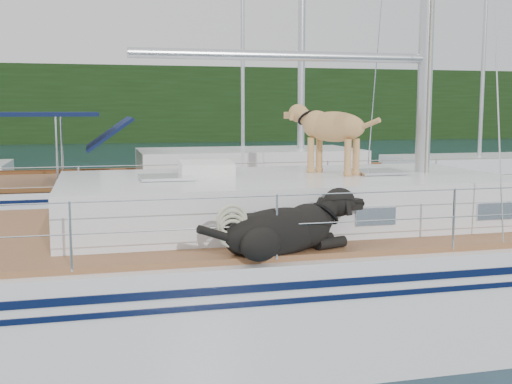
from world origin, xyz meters
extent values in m
plane|color=black|center=(0.00, 0.00, 0.00)|extent=(120.00, 120.00, 0.00)
cube|color=black|center=(0.00, 45.00, 3.00)|extent=(90.00, 3.00, 6.00)
cube|color=#595147|center=(0.00, 46.20, 0.60)|extent=(92.00, 1.00, 1.20)
cube|color=white|center=(0.00, 0.00, 0.50)|extent=(12.00, 3.80, 1.40)
cube|color=#905C39|center=(0.00, 0.00, 1.23)|extent=(11.52, 3.50, 0.06)
cube|color=white|center=(0.80, 0.00, 1.54)|extent=(5.20, 2.50, 0.55)
cylinder|color=silver|center=(0.80, 0.00, 3.21)|extent=(3.60, 0.12, 0.12)
cylinder|color=silver|center=(0.00, -1.75, 1.82)|extent=(10.56, 0.01, 0.01)
cylinder|color=silver|center=(0.00, 1.75, 1.82)|extent=(10.56, 0.01, 0.01)
cube|color=#2030CC|center=(-1.58, 1.56, 1.29)|extent=(0.77, 0.58, 0.06)
cube|color=white|center=(-0.09, 0.31, 1.89)|extent=(0.65, 0.54, 0.16)
torus|color=beige|center=(-0.22, -1.78, 1.62)|extent=(0.37, 0.14, 0.36)
cube|color=white|center=(0.73, 6.48, 0.45)|extent=(11.00, 3.50, 1.30)
cube|color=#905C39|center=(0.73, 6.48, 1.10)|extent=(10.56, 3.29, 0.06)
cube|color=white|center=(1.93, 6.48, 1.45)|extent=(4.80, 2.30, 0.55)
cube|color=#0E1A3C|center=(-2.47, 6.48, 2.50)|extent=(2.40, 2.30, 0.08)
cube|color=white|center=(4.00, 16.00, 0.40)|extent=(7.20, 3.00, 1.10)
cylinder|color=silver|center=(4.00, 16.00, 6.00)|extent=(0.14, 0.14, 11.00)
cube|color=white|center=(12.00, 13.00, 0.40)|extent=(6.40, 3.00, 1.10)
cylinder|color=silver|center=(12.00, 13.00, 6.00)|extent=(0.14, 0.14, 11.00)
camera|label=1|loc=(-1.39, -7.26, 2.59)|focal=45.00mm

